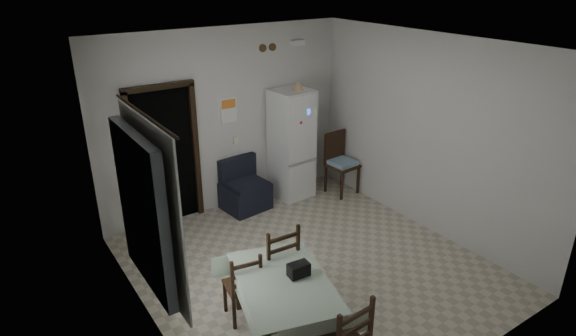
% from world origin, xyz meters
% --- Properties ---
extents(ground, '(4.50, 4.50, 0.00)m').
position_xyz_m(ground, '(0.00, 0.00, 0.00)').
color(ground, '#B4AA93').
rests_on(ground, ground).
extents(ceiling, '(4.20, 4.50, 0.02)m').
position_xyz_m(ceiling, '(0.00, 0.00, 2.90)').
color(ceiling, white).
rests_on(ceiling, ground).
extents(wall_back, '(4.20, 0.02, 2.90)m').
position_xyz_m(wall_back, '(0.00, 2.25, 1.45)').
color(wall_back, beige).
rests_on(wall_back, ground).
extents(wall_front, '(4.20, 0.02, 2.90)m').
position_xyz_m(wall_front, '(0.00, -2.25, 1.45)').
color(wall_front, beige).
rests_on(wall_front, ground).
extents(wall_left, '(0.02, 4.50, 2.90)m').
position_xyz_m(wall_left, '(-2.10, 0.00, 1.45)').
color(wall_left, beige).
rests_on(wall_left, ground).
extents(wall_right, '(0.02, 4.50, 2.90)m').
position_xyz_m(wall_right, '(2.10, 0.00, 1.45)').
color(wall_right, beige).
rests_on(wall_right, ground).
extents(doorway, '(1.06, 0.52, 2.22)m').
position_xyz_m(doorway, '(-1.05, 2.45, 1.06)').
color(doorway, black).
rests_on(doorway, ground).
extents(window_recess, '(0.10, 1.20, 1.60)m').
position_xyz_m(window_recess, '(-2.15, -0.20, 1.55)').
color(window_recess, silver).
rests_on(window_recess, ground).
extents(curtain, '(0.02, 1.45, 1.85)m').
position_xyz_m(curtain, '(-2.04, -0.20, 1.55)').
color(curtain, silver).
rests_on(curtain, ground).
extents(curtain_rod, '(0.02, 1.60, 0.02)m').
position_xyz_m(curtain_rod, '(-2.03, -0.20, 2.50)').
color(curtain_rod, black).
rests_on(curtain_rod, ground).
extents(calendar, '(0.28, 0.02, 0.40)m').
position_xyz_m(calendar, '(0.05, 2.24, 1.62)').
color(calendar, white).
rests_on(calendar, ground).
extents(calendar_image, '(0.24, 0.01, 0.14)m').
position_xyz_m(calendar_image, '(0.05, 2.23, 1.72)').
color(calendar_image, orange).
rests_on(calendar_image, ground).
extents(light_switch, '(0.08, 0.02, 0.12)m').
position_xyz_m(light_switch, '(0.15, 2.24, 1.10)').
color(light_switch, beige).
rests_on(light_switch, ground).
extents(vent_left, '(0.12, 0.03, 0.12)m').
position_xyz_m(vent_left, '(0.70, 2.23, 2.52)').
color(vent_left, brown).
rests_on(vent_left, ground).
extents(vent_right, '(0.12, 0.03, 0.12)m').
position_xyz_m(vent_right, '(0.88, 2.23, 2.52)').
color(vent_right, brown).
rests_on(vent_right, ground).
extents(emergency_light, '(0.25, 0.07, 0.09)m').
position_xyz_m(emergency_light, '(1.35, 2.21, 2.55)').
color(emergency_light, white).
rests_on(emergency_light, ground).
extents(fridge, '(0.64, 0.64, 1.87)m').
position_xyz_m(fridge, '(1.04, 1.93, 0.93)').
color(fridge, silver).
rests_on(fridge, ground).
extents(tan_cone, '(0.21, 0.21, 0.16)m').
position_xyz_m(tan_cone, '(1.11, 1.85, 1.95)').
color(tan_cone, tan).
rests_on(tan_cone, fridge).
extents(navy_seat, '(0.76, 0.74, 0.83)m').
position_xyz_m(navy_seat, '(0.12, 1.93, 0.42)').
color(navy_seat, black).
rests_on(navy_seat, ground).
extents(corner_chair, '(0.51, 0.51, 1.08)m').
position_xyz_m(corner_chair, '(1.82, 1.50, 0.54)').
color(corner_chair, black).
rests_on(corner_chair, ground).
extents(dining_table, '(1.24, 1.57, 0.72)m').
position_xyz_m(dining_table, '(-1.01, -0.91, 0.36)').
color(dining_table, '#9BB097').
rests_on(dining_table, ground).
extents(black_bag, '(0.23, 0.15, 0.15)m').
position_xyz_m(black_bag, '(-0.83, -0.92, 0.79)').
color(black_bag, black).
rests_on(black_bag, dining_table).
extents(dining_chair_far_left, '(0.43, 0.43, 0.88)m').
position_xyz_m(dining_chair_far_left, '(-1.21, -0.38, 0.44)').
color(dining_chair_far_left, black).
rests_on(dining_chair_far_left, ground).
extents(dining_chair_far_right, '(0.47, 0.47, 1.04)m').
position_xyz_m(dining_chair_far_right, '(-0.73, -0.31, 0.52)').
color(dining_chair_far_right, black).
rests_on(dining_chair_far_right, ground).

